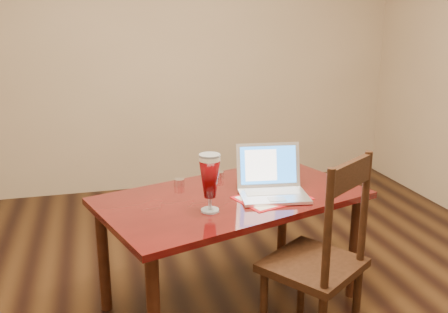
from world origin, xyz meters
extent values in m
cube|color=tan|center=(0.00, 2.50, 1.35)|extent=(4.50, 0.01, 2.70)
cube|color=#490A09|center=(0.05, 0.35, 0.65)|extent=(1.60, 1.20, 0.04)
cylinder|color=#33170C|center=(0.76, 0.23, 0.32)|extent=(0.06, 0.06, 0.63)
cylinder|color=#33170C|center=(-0.66, 0.47, 0.32)|extent=(0.06, 0.06, 0.63)
cylinder|color=#33170C|center=(0.56, 0.86, 0.32)|extent=(0.06, 0.06, 0.63)
cube|color=#A40F15|center=(0.25, 0.25, 0.67)|extent=(0.44, 0.37, 0.00)
cube|color=beige|center=(0.25, 0.25, 0.67)|extent=(0.39, 0.32, 0.00)
cube|color=silver|center=(0.26, 0.24, 0.68)|extent=(0.39, 0.29, 0.02)
cube|color=silver|center=(0.27, 0.29, 0.69)|extent=(0.31, 0.15, 0.00)
cube|color=silver|center=(0.25, 0.17, 0.69)|extent=(0.10, 0.08, 0.00)
cube|color=silver|center=(0.28, 0.40, 0.81)|extent=(0.37, 0.12, 0.24)
cube|color=blue|center=(0.28, 0.39, 0.81)|extent=(0.32, 0.10, 0.20)
cube|color=white|center=(0.24, 0.40, 0.81)|extent=(0.18, 0.07, 0.17)
cylinder|color=silver|center=(-0.12, 0.15, 0.67)|extent=(0.09, 0.09, 0.01)
cylinder|color=silver|center=(-0.12, 0.15, 0.71)|extent=(0.02, 0.02, 0.07)
cylinder|color=beige|center=(-0.12, 0.15, 0.94)|extent=(0.11, 0.11, 0.02)
cylinder|color=silver|center=(-0.12, 0.15, 0.96)|extent=(0.11, 0.11, 0.01)
cylinder|color=silver|center=(-0.20, 0.58, 0.69)|extent=(0.06, 0.06, 0.04)
cylinder|color=silver|center=(0.06, 0.65, 0.69)|extent=(0.06, 0.06, 0.04)
cube|color=#32190E|center=(0.34, -0.11, 0.44)|extent=(0.59, 0.58, 0.04)
cylinder|color=#32190E|center=(0.57, -0.15, 0.21)|extent=(0.04, 0.04, 0.42)
cylinder|color=#32190E|center=(0.10, -0.07, 0.21)|extent=(0.04, 0.04, 0.42)
cylinder|color=#32190E|center=(0.39, 0.12, 0.21)|extent=(0.04, 0.04, 0.42)
cylinder|color=#32190E|center=(0.29, -0.35, 0.74)|extent=(0.04, 0.04, 0.55)
cylinder|color=#32190E|center=(0.57, -0.15, 0.74)|extent=(0.04, 0.04, 0.55)
cube|color=#32190E|center=(0.43, -0.25, 0.94)|extent=(0.30, 0.22, 0.12)
camera|label=1|loc=(-0.65, -2.13, 1.63)|focal=40.00mm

